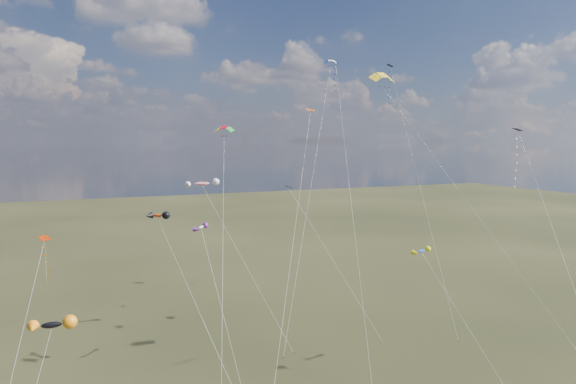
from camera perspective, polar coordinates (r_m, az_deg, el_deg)
name	(u,v)px	position (r m, az deg, el deg)	size (l,w,h in m)	color
diamond_black_high	(393,97)	(82.13, 11.61, 10.27)	(3.86, 21.10, 36.78)	black
diamond_navy_tall	(338,99)	(67.99, 5.56, 10.26)	(7.88, 22.02, 35.38)	#0D104D
diamond_black_mid	(311,223)	(66.46, 2.53, -3.47)	(8.79, 11.16, 19.01)	black
diamond_red_low	(44,266)	(54.82, -25.52, -7.47)	(4.76, 10.68, 15.72)	#A42300
diamond_navy_right	(522,172)	(53.94, 24.52, 2.01)	(6.64, 18.81, 26.06)	#0F1345
diamond_orange_center	(300,190)	(54.95, 1.34, 0.24)	(14.00, 19.94, 28.68)	#EB5515
parafoil_yellow	(383,76)	(57.03, 10.55, 12.53)	(12.78, 23.16, 32.58)	yellow
parafoil_blue_white	(330,63)	(82.79, 4.70, 14.06)	(17.98, 21.17, 37.89)	#1245BA
parafoil_tricolor	(224,130)	(52.10, -7.13, 6.88)	(6.82, 18.02, 26.67)	yellow
novelty_black_orange	(51,325)	(45.32, -24.81, -13.29)	(4.82, 5.39, 11.11)	black
novelty_orange_black	(158,216)	(56.79, -14.29, -2.63)	(6.45, 14.55, 17.34)	#DE4713
novelty_white_purple	(202,228)	(57.00, -9.58, -4.01)	(2.14, 13.04, 15.78)	silver
novelty_redwhite_stripe	(202,184)	(66.67, -9.49, 0.88)	(9.73, 12.49, 19.96)	red
novelty_blue_yellow	(422,252)	(57.82, 14.70, -6.45)	(4.46, 10.90, 13.34)	#143DB5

